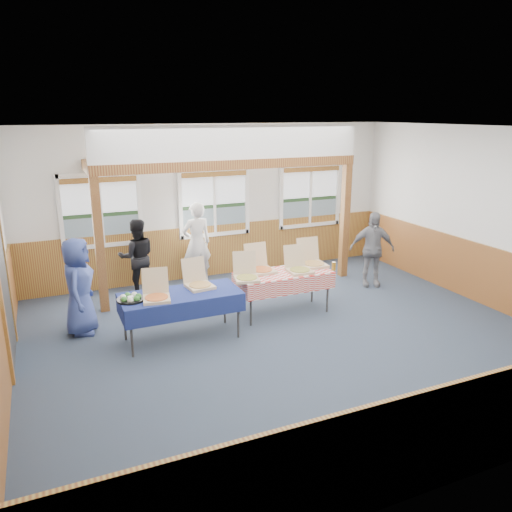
{
  "coord_description": "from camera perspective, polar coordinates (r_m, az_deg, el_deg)",
  "views": [
    {
      "loc": [
        -3.33,
        -6.41,
        3.43
      ],
      "look_at": [
        -0.11,
        1.0,
        1.09
      ],
      "focal_mm": 35.0,
      "sensor_mm": 36.0,
      "label": 1
    }
  ],
  "objects": [
    {
      "name": "wainscot_right",
      "position": [
        10.14,
        24.16,
        -1.79
      ],
      "size": [
        0.05,
        6.98,
        1.1
      ],
      "primitive_type": "cube",
      "color": "brown",
      "rests_on": "floor"
    },
    {
      "name": "cross_beam",
      "position": [
        9.37,
        -2.58,
        10.4
      ],
      "size": [
        5.15,
        0.18,
        0.18
      ],
      "primitive_type": "cube",
      "color": "#5E2A15",
      "rests_on": "post_left"
    },
    {
      "name": "pizza_box_d",
      "position": [
        8.64,
        0.54,
        -1.36
      ],
      "size": [
        0.43,
        0.52,
        0.46
      ],
      "rotation": [
        0.0,
        0.0,
        0.02
      ],
      "color": "#CEA989",
      "rests_on": "table_right"
    },
    {
      "name": "post_right",
      "position": [
        10.71,
        10.12,
        3.91
      ],
      "size": [
        0.15,
        0.15,
        2.4
      ],
      "primitive_type": "cube",
      "color": "#5E2A15",
      "rests_on": "floor"
    },
    {
      "name": "pizza_box_e",
      "position": [
        8.67,
        4.91,
        -1.39
      ],
      "size": [
        0.42,
        0.5,
        0.43
      ],
      "rotation": [
        0.0,
        0.0,
        -0.06
      ],
      "color": "#CEA989",
      "rests_on": "table_right"
    },
    {
      "name": "wall_right",
      "position": [
        9.91,
        24.96,
        4.02
      ],
      "size": [
        0.0,
        8.0,
        8.0
      ],
      "primitive_type": "plane",
      "rotation": [
        1.57,
        0.0,
        -1.57
      ],
      "color": "silver",
      "rests_on": "floor"
    },
    {
      "name": "wall_front",
      "position": [
        4.78,
        23.57,
        -7.74
      ],
      "size": [
        8.0,
        0.0,
        8.0
      ],
      "primitive_type": "plane",
      "rotation": [
        -1.57,
        0.0,
        0.0
      ],
      "color": "silver",
      "rests_on": "floor"
    },
    {
      "name": "table_left",
      "position": [
        7.75,
        -8.61,
        -4.63
      ],
      "size": [
        1.91,
        1.02,
        0.76
      ],
      "rotation": [
        0.0,
        0.0,
        0.12
      ],
      "color": "#303030",
      "rests_on": "floor"
    },
    {
      "name": "pizza_box_a",
      "position": [
        7.53,
        -11.32,
        -4.42
      ],
      "size": [
        0.46,
        0.53,
        0.42
      ],
      "rotation": [
        0.0,
        0.0,
        -0.17
      ],
      "color": "#CEA989",
      "rests_on": "table_left"
    },
    {
      "name": "cased_opening",
      "position": [
        7.71,
        -26.96,
        -3.63
      ],
      "size": [
        0.06,
        1.3,
        2.1
      ],
      "primitive_type": "cube",
      "color": "#303030",
      "rests_on": "wall_left"
    },
    {
      "name": "man_blue",
      "position": [
        8.34,
        -19.6,
        -3.29
      ],
      "size": [
        0.7,
        0.88,
        1.57
      ],
      "primitive_type": "imported",
      "rotation": [
        0.0,
        0.0,
        1.28
      ],
      "color": "#394A90",
      "rests_on": "floor"
    },
    {
      "name": "pizza_box_f",
      "position": [
        9.04,
        6.49,
        -0.67
      ],
      "size": [
        0.46,
        0.54,
        0.47
      ],
      "rotation": [
        0.0,
        0.0,
        -0.06
      ],
      "color": "#CEA989",
      "rests_on": "table_right"
    },
    {
      "name": "table_right",
      "position": [
        8.66,
        3.18,
        -2.26
      ],
      "size": [
        1.67,
        0.78,
        0.76
      ],
      "rotation": [
        0.0,
        0.0,
        -0.03
      ],
      "color": "#303030",
      "rests_on": "floor"
    },
    {
      "name": "pizza_box_c",
      "position": [
        8.24,
        -1.11,
        -2.26
      ],
      "size": [
        0.49,
        0.55,
        0.43
      ],
      "rotation": [
        0.0,
        0.0,
        -0.23
      ],
      "color": "#CEA989",
      "rests_on": "table_right"
    },
    {
      "name": "window_left",
      "position": [
        10.07,
        -17.32,
        5.43
      ],
      "size": [
        1.56,
        0.1,
        1.46
      ],
      "color": "white",
      "rests_on": "wall_back"
    },
    {
      "name": "window_mid",
      "position": [
        10.56,
        -4.79,
        6.57
      ],
      "size": [
        1.56,
        0.1,
        1.46
      ],
      "color": "white",
      "rests_on": "wall_back"
    },
    {
      "name": "person_grey",
      "position": [
        10.32,
        13.11,
        0.77
      ],
      "size": [
        0.97,
        0.71,
        1.53
      ],
      "primitive_type": "imported",
      "rotation": [
        0.0,
        0.0,
        -0.43
      ],
      "color": "gray",
      "rests_on": "floor"
    },
    {
      "name": "wall_back",
      "position": [
        10.61,
        -4.86,
        6.19
      ],
      "size": [
        8.0,
        0.0,
        8.0
      ],
      "primitive_type": "plane",
      "rotation": [
        1.57,
        0.0,
        0.0
      ],
      "color": "silver",
      "rests_on": "floor"
    },
    {
      "name": "drink_glass",
      "position": [
        8.81,
        8.87,
        -1.16
      ],
      "size": [
        0.07,
        0.07,
        0.15
      ],
      "primitive_type": "cylinder",
      "color": "#8F6317",
      "rests_on": "table_right"
    },
    {
      "name": "window_right",
      "position": [
        11.49,
        6.21,
        7.32
      ],
      "size": [
        1.56,
        0.1,
        1.46
      ],
      "color": "white",
      "rests_on": "wall_back"
    },
    {
      "name": "wainscot_left",
      "position": [
        7.06,
        -26.89,
        -9.79
      ],
      "size": [
        0.05,
        6.98,
        1.1
      ],
      "primitive_type": "cube",
      "color": "brown",
      "rests_on": "floor"
    },
    {
      "name": "floor",
      "position": [
        7.99,
        3.64,
        -9.26
      ],
      "size": [
        8.0,
        8.0,
        0.0
      ],
      "primitive_type": "plane",
      "color": "#2B3446",
      "rests_on": "ground"
    },
    {
      "name": "veggie_tray",
      "position": [
        7.58,
        -14.13,
        -4.72
      ],
      "size": [
        0.41,
        0.41,
        0.09
      ],
      "color": "black",
      "rests_on": "table_left"
    },
    {
      "name": "woman_white",
      "position": [
        10.25,
        -6.79,
        1.46
      ],
      "size": [
        0.66,
        0.48,
        1.7
      ],
      "primitive_type": "imported",
      "rotation": [
        0.0,
        0.0,
        3.26
      ],
      "color": "silver",
      "rests_on": "floor"
    },
    {
      "name": "wainscot_front",
      "position": [
        5.29,
        22.03,
        -18.13
      ],
      "size": [
        7.98,
        0.05,
        1.1
      ],
      "primitive_type": "cube",
      "color": "brown",
      "rests_on": "floor"
    },
    {
      "name": "post_left",
      "position": [
        9.03,
        -17.46,
        1.12
      ],
      "size": [
        0.15,
        0.15,
        2.4
      ],
      "primitive_type": "cube",
      "color": "#5E2A15",
      "rests_on": "floor"
    },
    {
      "name": "ceiling",
      "position": [
        7.23,
        4.1,
        14.31
      ],
      "size": [
        8.0,
        8.0,
        0.0
      ],
      "primitive_type": "plane",
      "rotation": [
        3.14,
        0.0,
        0.0
      ],
      "color": "white",
      "rests_on": "wall_back"
    },
    {
      "name": "pizza_box_b",
      "position": [
        7.94,
        -6.55,
        -3.09
      ],
      "size": [
        0.44,
        0.52,
        0.43
      ],
      "rotation": [
        0.0,
        0.0,
        0.11
      ],
      "color": "#CEA989",
      "rests_on": "table_left"
    },
    {
      "name": "wainscot_back",
      "position": [
        10.82,
        -4.68,
        0.68
      ],
      "size": [
        7.98,
        0.05,
        1.1
      ],
      "primitive_type": "cube",
      "color": "brown",
      "rests_on": "floor"
    },
    {
      "name": "woman_black",
      "position": [
        9.89,
        -13.42,
        -0.08
      ],
      "size": [
        0.76,
        0.62,
        1.48
      ],
      "primitive_type": "imported",
      "rotation": [
        0.0,
        0.0,
        3.06
      ],
      "color": "black",
      "rests_on": "floor"
    }
  ]
}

